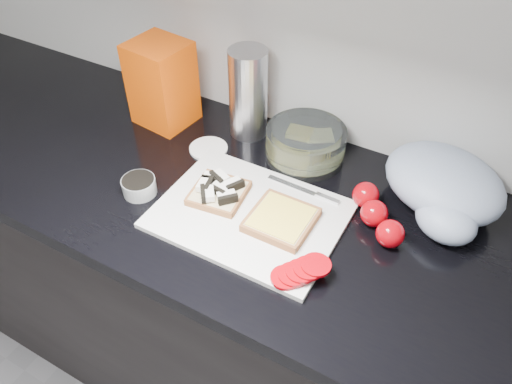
% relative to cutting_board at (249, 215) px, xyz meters
% --- Properties ---
extents(base_cabinet, '(3.50, 0.60, 0.86)m').
position_rel_cutting_board_xyz_m(base_cabinet, '(0.01, 0.06, -0.48)').
color(base_cabinet, black).
rests_on(base_cabinet, ground).
extents(countertop, '(3.50, 0.64, 0.04)m').
position_rel_cutting_board_xyz_m(countertop, '(0.01, 0.06, -0.03)').
color(countertop, black).
rests_on(countertop, base_cabinet).
extents(cutting_board, '(0.40, 0.30, 0.01)m').
position_rel_cutting_board_xyz_m(cutting_board, '(0.00, 0.00, 0.00)').
color(cutting_board, silver).
rests_on(cutting_board, countertop).
extents(bread_left, '(0.14, 0.14, 0.04)m').
position_rel_cutting_board_xyz_m(bread_left, '(-0.09, 0.02, 0.02)').
color(bread_left, '#C9B28E').
rests_on(bread_left, cutting_board).
extents(bread_right, '(0.14, 0.14, 0.02)m').
position_rel_cutting_board_xyz_m(bread_right, '(0.07, 0.01, 0.02)').
color(bread_right, '#C9B28E').
rests_on(bread_right, cutting_board).
extents(tomato_slices, '(0.12, 0.12, 0.03)m').
position_rel_cutting_board_xyz_m(tomato_slices, '(0.17, -0.10, 0.02)').
color(tomato_slices, '#A1030B').
rests_on(tomato_slices, cutting_board).
extents(knife, '(0.18, 0.02, 0.01)m').
position_rel_cutting_board_xyz_m(knife, '(0.09, 0.12, 0.01)').
color(knife, silver).
rests_on(knife, cutting_board).
extents(seed_tub, '(0.08, 0.08, 0.04)m').
position_rel_cutting_board_xyz_m(seed_tub, '(-0.26, -0.06, 0.02)').
color(seed_tub, '#919595').
rests_on(seed_tub, countertop).
extents(tub_lid, '(0.11, 0.11, 0.01)m').
position_rel_cutting_board_xyz_m(tub_lid, '(-0.21, 0.16, -0.00)').
color(tub_lid, white).
rests_on(tub_lid, countertop).
extents(glass_bowl, '(0.20, 0.20, 0.08)m').
position_rel_cutting_board_xyz_m(glass_bowl, '(0.02, 0.25, 0.03)').
color(glass_bowl, silver).
rests_on(glass_bowl, countertop).
extents(bread_bag, '(0.16, 0.15, 0.22)m').
position_rel_cutting_board_xyz_m(bread_bag, '(-0.39, 0.22, 0.11)').
color(bread_bag, '#DD4603').
rests_on(bread_bag, countertop).
extents(steel_canister, '(0.10, 0.10, 0.24)m').
position_rel_cutting_board_xyz_m(steel_canister, '(-0.16, 0.28, 0.11)').
color(steel_canister, '#B8B8BD').
rests_on(steel_canister, countertop).
extents(grocery_bag, '(0.34, 0.32, 0.12)m').
position_rel_cutting_board_xyz_m(grocery_bag, '(0.36, 0.24, 0.05)').
color(grocery_bag, '#96A5B9').
rests_on(grocery_bag, countertop).
extents(whole_tomatoes, '(0.14, 0.15, 0.06)m').
position_rel_cutting_board_xyz_m(whole_tomatoes, '(0.25, 0.12, 0.02)').
color(whole_tomatoes, '#A1030B').
rests_on(whole_tomatoes, countertop).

